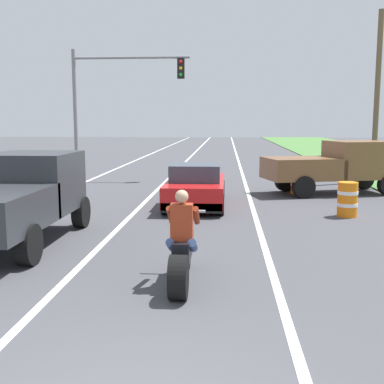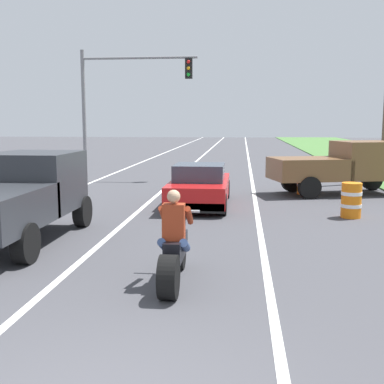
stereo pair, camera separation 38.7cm
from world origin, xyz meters
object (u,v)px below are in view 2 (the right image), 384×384
object	(u,v)px
construction_barrel_nearest	(351,200)
construction_barrel_mid	(305,181)
sports_car_red	(200,187)
motorcycle_with_rider	(174,251)
pickup_truck_left_lane_dark_grey	(19,194)
pickup_truck_right_shoulder_brown	(342,165)
traffic_light_mast_near	(120,92)

from	to	relation	value
construction_barrel_nearest	construction_barrel_mid	xyz separation A→B (m)	(-0.74, 4.46, 0.00)
sports_car_red	construction_barrel_nearest	bearing A→B (deg)	-18.55
motorcycle_with_rider	pickup_truck_left_lane_dark_grey	distance (m)	4.70
motorcycle_with_rider	construction_barrel_mid	bearing A→B (deg)	72.10
pickup_truck_right_shoulder_brown	pickup_truck_left_lane_dark_grey	bearing A→B (deg)	-136.49
motorcycle_with_rider	traffic_light_mast_near	xyz separation A→B (m)	(-4.61, 14.75, 3.46)
construction_barrel_nearest	construction_barrel_mid	distance (m)	4.52
pickup_truck_left_lane_dark_grey	pickup_truck_right_shoulder_brown	bearing A→B (deg)	43.51
construction_barrel_nearest	construction_barrel_mid	size ratio (longest dim) A/B	1.00
traffic_light_mast_near	pickup_truck_left_lane_dark_grey	bearing A→B (deg)	-86.56
pickup_truck_right_shoulder_brown	construction_barrel_mid	bearing A→B (deg)	-174.05
motorcycle_with_rider	traffic_light_mast_near	bearing A→B (deg)	107.37
pickup_truck_right_shoulder_brown	construction_barrel_mid	xyz separation A→B (m)	(-1.37, -0.14, -0.60)
traffic_light_mast_near	construction_barrel_nearest	distance (m)	12.74
sports_car_red	pickup_truck_right_shoulder_brown	xyz separation A→B (m)	(5.08, 3.11, 0.48)
sports_car_red	motorcycle_with_rider	bearing A→B (deg)	-88.13
sports_car_red	pickup_truck_right_shoulder_brown	bearing A→B (deg)	31.44
construction_barrel_mid	traffic_light_mast_near	bearing A→B (deg)	153.48
traffic_light_mast_near	construction_barrel_nearest	xyz separation A→B (m)	(8.82, -8.49, -3.55)
pickup_truck_left_lane_dark_grey	pickup_truck_right_shoulder_brown	xyz separation A→B (m)	(8.71, 8.27, 0.00)
sports_car_red	traffic_light_mast_near	size ratio (longest dim) A/B	0.72
motorcycle_with_rider	construction_barrel_nearest	distance (m)	7.54
motorcycle_with_rider	construction_barrel_nearest	xyz separation A→B (m)	(4.20, 6.26, -0.09)
traffic_light_mast_near	construction_barrel_mid	xyz separation A→B (m)	(8.07, -4.03, -3.55)
pickup_truck_right_shoulder_brown	traffic_light_mast_near	world-z (taller)	traffic_light_mast_near
motorcycle_with_rider	construction_barrel_mid	distance (m)	11.26
motorcycle_with_rider	traffic_light_mast_near	world-z (taller)	traffic_light_mast_near
sports_car_red	construction_barrel_mid	bearing A→B (deg)	38.59
sports_car_red	traffic_light_mast_near	world-z (taller)	traffic_light_mast_near
pickup_truck_left_lane_dark_grey	traffic_light_mast_near	distance (m)	12.53
motorcycle_with_rider	sports_car_red	world-z (taller)	motorcycle_with_rider
motorcycle_with_rider	sports_car_red	xyz separation A→B (m)	(-0.25, 7.75, 0.04)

